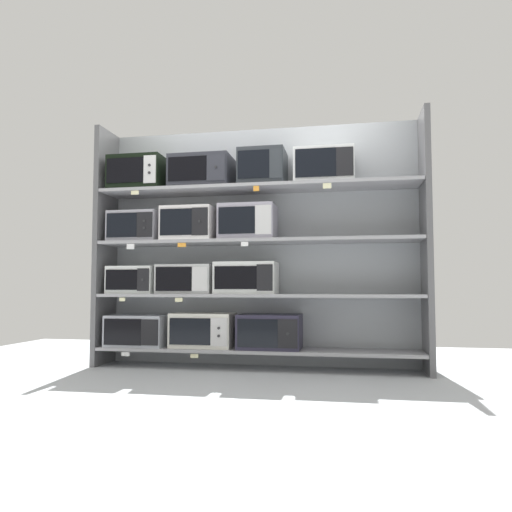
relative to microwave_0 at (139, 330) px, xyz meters
name	(u,v)px	position (x,y,z in m)	size (l,w,h in m)	color
ground	(230,393)	(1.14, -1.00, -0.34)	(6.95, 6.00, 0.02)	#B2B7BC
back_panel	(260,246)	(1.14, 0.23, 0.81)	(3.15, 0.04, 2.29)	#9EA3A8
upright_left	(105,246)	(-0.37, 0.00, 0.81)	(0.05, 0.42, 2.29)	#5B5B5E
upright_right	(426,241)	(2.64, 0.00, 0.81)	(0.05, 0.42, 2.29)	#5B5B5E
shelf_0	(256,350)	(1.14, 0.00, -0.16)	(2.95, 0.42, 0.03)	#99999E
microwave_0	(139,330)	(0.00, 0.00, 0.00)	(0.56, 0.40, 0.29)	#A0A4AF
microwave_1	(203,330)	(0.63, 0.00, 0.01)	(0.57, 0.34, 0.32)	silver
microwave_2	(270,331)	(1.26, 0.00, 0.01)	(0.56, 0.40, 0.31)	#29263A
price_tag_0	(125,354)	(-0.04, -0.21, -0.20)	(0.08, 0.00, 0.04)	white
price_tag_1	(194,356)	(0.62, -0.21, -0.20)	(0.07, 0.00, 0.04)	beige
shelf_1	(256,295)	(1.14, 0.00, 0.33)	(2.95, 0.42, 0.03)	#99999E
microwave_3	(135,280)	(-0.05, 0.00, 0.48)	(0.45, 0.37, 0.26)	silver
microwave_4	(187,279)	(0.47, 0.00, 0.49)	(0.52, 0.34, 0.27)	#B5B7B8
microwave_5	(247,278)	(1.05, 0.00, 0.50)	(0.56, 0.35, 0.29)	silver
price_tag_2	(122,299)	(-0.08, -0.21, 0.30)	(0.06, 0.00, 0.03)	beige
price_tag_3	(179,300)	(0.47, -0.21, 0.30)	(0.07, 0.00, 0.04)	beige
shelf_2	(256,242)	(1.14, 0.00, 0.83)	(2.95, 0.42, 0.03)	#99999E
microwave_6	(137,227)	(-0.04, 0.00, 0.99)	(0.48, 0.38, 0.29)	#9F9EAA
microwave_7	(191,225)	(0.50, 0.00, 1.00)	(0.48, 0.44, 0.31)	white
microwave_8	(248,223)	(1.06, 0.00, 1.01)	(0.51, 0.36, 0.33)	#9E9AAB
price_tag_4	(131,246)	(0.00, -0.21, 0.79)	(0.08, 0.00, 0.05)	white
price_tag_5	(182,245)	(0.49, -0.21, 0.79)	(0.08, 0.00, 0.04)	orange
price_tag_6	(245,244)	(1.07, -0.21, 0.79)	(0.07, 0.00, 0.04)	white
shelf_3	(256,189)	(1.14, 0.00, 1.33)	(2.95, 0.42, 0.03)	#99999E
microwave_9	(140,175)	(-0.02, 0.00, 1.50)	(0.52, 0.43, 0.33)	black
microwave_10	(202,173)	(0.61, 0.00, 1.49)	(0.57, 0.42, 0.30)	#2B2C34
microwave_11	(263,169)	(1.20, 0.00, 1.51)	(0.42, 0.39, 0.33)	#2B3035
microwave_12	(324,167)	(1.77, 0.00, 1.50)	(0.54, 0.37, 0.31)	silver
price_tag_7	(135,193)	(0.03, -0.21, 1.29)	(0.08, 0.00, 0.04)	beige
price_tag_8	(256,188)	(1.18, -0.21, 1.28)	(0.05, 0.00, 0.05)	orange
price_tag_9	(327,186)	(1.80, -0.21, 1.28)	(0.07, 0.00, 0.05)	beige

